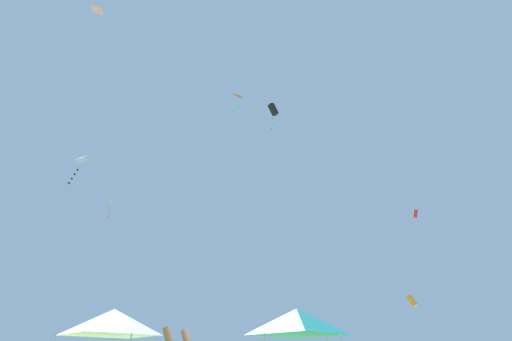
{
  "coord_description": "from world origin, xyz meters",
  "views": [
    {
      "loc": [
        0.29,
        -6.84,
        1.62
      ],
      "look_at": [
        0.27,
        12.25,
        13.04
      ],
      "focal_mm": 22.3,
      "sensor_mm": 36.0,
      "label": 1
    }
  ],
  "objects_px": {
    "kite_yellow_diamond": "(112,205)",
    "kite_red_box": "(416,214)",
    "canopy_tent_white": "(112,322)",
    "kite_orange_diamond": "(238,96)",
    "kite_orange_box": "(413,301)",
    "canopy_tent_teal": "(298,322)",
    "kite_black_box": "(273,110)",
    "kite_white_diamond": "(82,161)",
    "kite_pink_diamond": "(98,10)"
  },
  "relations": [
    {
      "from": "kite_white_diamond",
      "to": "kite_yellow_diamond",
      "type": "distance_m",
      "value": 12.58
    },
    {
      "from": "kite_pink_diamond",
      "to": "kite_yellow_diamond",
      "type": "bearing_deg",
      "value": 104.68
    },
    {
      "from": "kite_yellow_diamond",
      "to": "canopy_tent_teal",
      "type": "bearing_deg",
      "value": -43.41
    },
    {
      "from": "kite_orange_diamond",
      "to": "kite_orange_box",
      "type": "bearing_deg",
      "value": 42.57
    },
    {
      "from": "kite_orange_box",
      "to": "kite_white_diamond",
      "type": "bearing_deg",
      "value": -164.74
    },
    {
      "from": "kite_white_diamond",
      "to": "kite_yellow_diamond",
      "type": "height_order",
      "value": "kite_yellow_diamond"
    },
    {
      "from": "kite_white_diamond",
      "to": "kite_orange_diamond",
      "type": "distance_m",
      "value": 14.31
    },
    {
      "from": "canopy_tent_white",
      "to": "kite_orange_box",
      "type": "distance_m",
      "value": 24.11
    },
    {
      "from": "kite_pink_diamond",
      "to": "kite_yellow_diamond",
      "type": "height_order",
      "value": "kite_pink_diamond"
    },
    {
      "from": "canopy_tent_teal",
      "to": "kite_yellow_diamond",
      "type": "distance_m",
      "value": 29.38
    },
    {
      "from": "kite_yellow_diamond",
      "to": "kite_white_diamond",
      "type": "bearing_deg",
      "value": -77.68
    },
    {
      "from": "kite_pink_diamond",
      "to": "kite_orange_box",
      "type": "xyz_separation_m",
      "value": [
        25.05,
        15.28,
        -17.75
      ]
    },
    {
      "from": "kite_orange_diamond",
      "to": "kite_pink_diamond",
      "type": "height_order",
      "value": "kite_pink_diamond"
    },
    {
      "from": "kite_pink_diamond",
      "to": "kite_orange_box",
      "type": "relative_size",
      "value": 0.6
    },
    {
      "from": "canopy_tent_white",
      "to": "kite_yellow_diamond",
      "type": "distance_m",
      "value": 24.82
    },
    {
      "from": "kite_orange_diamond",
      "to": "kite_red_box",
      "type": "height_order",
      "value": "kite_orange_diamond"
    },
    {
      "from": "kite_orange_diamond",
      "to": "kite_orange_box",
      "type": "xyz_separation_m",
      "value": [
        14.64,
        13.45,
        -10.88
      ]
    },
    {
      "from": "canopy_tent_teal",
      "to": "kite_orange_box",
      "type": "distance_m",
      "value": 17.66
    },
    {
      "from": "canopy_tent_white",
      "to": "kite_red_box",
      "type": "bearing_deg",
      "value": 26.62
    },
    {
      "from": "kite_pink_diamond",
      "to": "kite_yellow_diamond",
      "type": "xyz_separation_m",
      "value": [
        -5.22,
        19.93,
        -6.5
      ]
    },
    {
      "from": "kite_black_box",
      "to": "canopy_tent_teal",
      "type": "bearing_deg",
      "value": -89.26
    },
    {
      "from": "canopy_tent_white",
      "to": "canopy_tent_teal",
      "type": "height_order",
      "value": "canopy_tent_teal"
    },
    {
      "from": "kite_yellow_diamond",
      "to": "canopy_tent_white",
      "type": "bearing_deg",
      "value": -60.06
    },
    {
      "from": "kite_white_diamond",
      "to": "kite_orange_box",
      "type": "height_order",
      "value": "kite_white_diamond"
    },
    {
      "from": "kite_yellow_diamond",
      "to": "kite_red_box",
      "type": "bearing_deg",
      "value": -12.85
    },
    {
      "from": "canopy_tent_teal",
      "to": "kite_yellow_diamond",
      "type": "relative_size",
      "value": 1.64
    },
    {
      "from": "kite_pink_diamond",
      "to": "canopy_tent_teal",
      "type": "bearing_deg",
      "value": 9.26
    },
    {
      "from": "kite_orange_diamond",
      "to": "kite_white_diamond",
      "type": "bearing_deg",
      "value": 155.45
    },
    {
      "from": "canopy_tent_white",
      "to": "kite_black_box",
      "type": "relative_size",
      "value": 1.21
    },
    {
      "from": "kite_orange_diamond",
      "to": "canopy_tent_teal",
      "type": "bearing_deg",
      "value": 6.88
    },
    {
      "from": "canopy_tent_white",
      "to": "kite_pink_diamond",
      "type": "xyz_separation_m",
      "value": [
        -4.98,
        -2.21,
        20.58
      ]
    },
    {
      "from": "canopy_tent_teal",
      "to": "kite_orange_diamond",
      "type": "height_order",
      "value": "kite_orange_diamond"
    },
    {
      "from": "kite_orange_diamond",
      "to": "kite_orange_box",
      "type": "relative_size",
      "value": 0.93
    },
    {
      "from": "kite_black_box",
      "to": "kite_white_diamond",
      "type": "relative_size",
      "value": 1.05
    },
    {
      "from": "kite_red_box",
      "to": "kite_orange_diamond",
      "type": "bearing_deg",
      "value": -145.05
    },
    {
      "from": "kite_red_box",
      "to": "kite_pink_diamond",
      "type": "height_order",
      "value": "kite_pink_diamond"
    },
    {
      "from": "canopy_tent_teal",
      "to": "kite_white_diamond",
      "type": "distance_m",
      "value": 21.03
    },
    {
      "from": "kite_pink_diamond",
      "to": "kite_white_diamond",
      "type": "bearing_deg",
      "value": 108.29
    },
    {
      "from": "canopy_tent_teal",
      "to": "kite_black_box",
      "type": "bearing_deg",
      "value": 90.74
    },
    {
      "from": "kite_red_box",
      "to": "kite_orange_box",
      "type": "distance_m",
      "value": 7.56
    },
    {
      "from": "kite_red_box",
      "to": "kite_pink_diamond",
      "type": "bearing_deg",
      "value": -153.89
    },
    {
      "from": "kite_orange_diamond",
      "to": "kite_yellow_diamond",
      "type": "relative_size",
      "value": 0.9
    },
    {
      "from": "canopy_tent_teal",
      "to": "kite_pink_diamond",
      "type": "bearing_deg",
      "value": -170.74
    },
    {
      "from": "kite_black_box",
      "to": "kite_orange_box",
      "type": "bearing_deg",
      "value": 19.16
    },
    {
      "from": "canopy_tent_white",
      "to": "kite_yellow_diamond",
      "type": "height_order",
      "value": "kite_yellow_diamond"
    },
    {
      "from": "canopy_tent_white",
      "to": "kite_orange_diamond",
      "type": "distance_m",
      "value": 14.75
    },
    {
      "from": "canopy_tent_white",
      "to": "kite_orange_diamond",
      "type": "xyz_separation_m",
      "value": [
        5.42,
        -0.38,
        13.71
      ]
    },
    {
      "from": "kite_red_box",
      "to": "kite_orange_box",
      "type": "bearing_deg",
      "value": 112.52
    },
    {
      "from": "canopy_tent_teal",
      "to": "kite_pink_diamond",
      "type": "relative_size",
      "value": 2.8
    },
    {
      "from": "canopy_tent_teal",
      "to": "kite_pink_diamond",
      "type": "distance_m",
      "value": 24.71
    }
  ]
}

